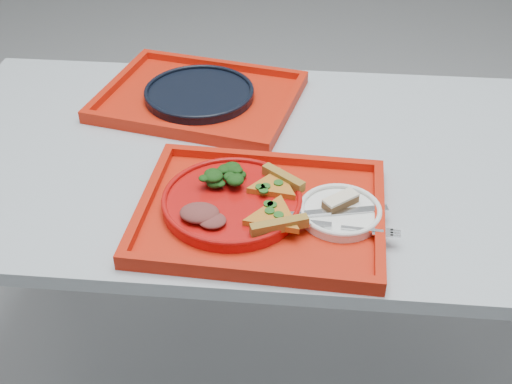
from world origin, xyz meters
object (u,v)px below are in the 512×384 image
(navy_plate, at_px, (199,94))
(dessert_bar, at_px, (341,201))
(dinner_plate, at_px, (232,203))
(tray_main, at_px, (261,214))
(tray_far, at_px, (200,100))

(navy_plate, xyz_separation_m, dessert_bar, (0.33, -0.40, 0.02))
(dinner_plate, distance_m, navy_plate, 0.43)
(dessert_bar, bearing_deg, dinner_plate, 141.73)
(tray_main, distance_m, navy_plate, 0.46)
(dinner_plate, bearing_deg, tray_main, -10.30)
(tray_far, bearing_deg, dessert_bar, -38.88)
(tray_main, xyz_separation_m, navy_plate, (-0.18, 0.42, 0.01))
(dinner_plate, height_order, dessert_bar, dessert_bar)
(tray_far, xyz_separation_m, navy_plate, (0.00, 0.00, 0.01))
(tray_main, distance_m, dinner_plate, 0.06)
(tray_main, bearing_deg, dessert_bar, 9.21)
(dessert_bar, bearing_deg, tray_main, 146.32)
(tray_main, bearing_deg, tray_far, 116.47)
(tray_main, distance_m, tray_far, 0.46)
(navy_plate, bearing_deg, tray_main, -66.39)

